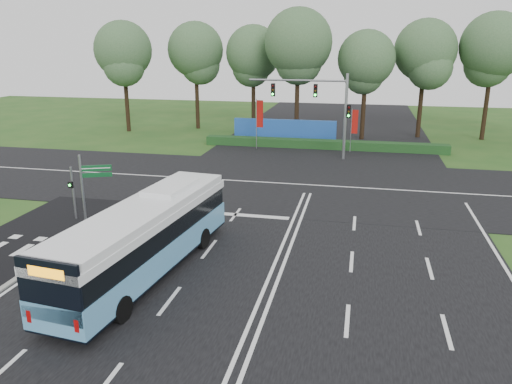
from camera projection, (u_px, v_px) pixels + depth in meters
ground at (278, 256)px, 22.79m from camera, size 120.00×120.00×0.00m
road_main at (278, 256)px, 22.78m from camera, size 20.00×120.00×0.04m
road_cross at (308, 185)px, 34.01m from camera, size 120.00×14.00×0.05m
kerb_strip at (41, 262)px, 21.99m from camera, size 0.25×18.00×0.12m
city_bus at (145, 238)px, 20.55m from camera, size 3.62×11.62×3.28m
pedestrian_signal at (73, 192)px, 26.95m from camera, size 0.27×0.40×2.98m
street_sign at (89, 184)px, 25.16m from camera, size 1.47×0.65×4.02m
banner_flag_left at (259, 117)px, 44.70m from camera, size 0.66×0.17×4.54m
banner_flag_mid at (354, 124)px, 43.40m from camera, size 0.57×0.09×3.86m
traffic_light_gantry at (324, 102)px, 40.59m from camera, size 8.41×0.28×7.00m
hedge at (323, 144)px, 45.61m from camera, size 22.00×1.20×0.80m
blue_hoarding at (284, 131)px, 48.55m from camera, size 10.00×0.30×2.20m
eucalyptus_row at (336, 50)px, 49.59m from camera, size 49.37×9.98×12.66m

